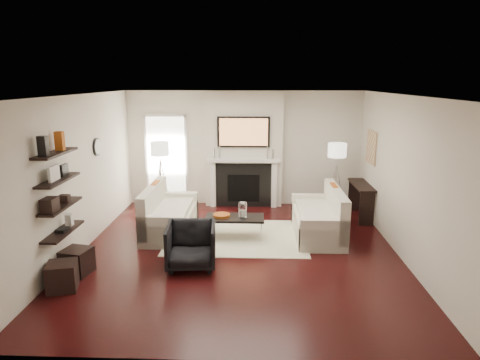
{
  "coord_description": "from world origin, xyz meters",
  "views": [
    {
      "loc": [
        0.29,
        -7.01,
        2.94
      ],
      "look_at": [
        0.0,
        0.6,
        1.15
      ],
      "focal_mm": 32.0,
      "sensor_mm": 36.0,
      "label": 1
    }
  ],
  "objects_px": {
    "ottoman_near": "(77,261)",
    "lamp_left_shade": "(160,149)",
    "armchair": "(191,243)",
    "lamp_right_shade": "(337,150)",
    "loveseat_left_base": "(171,222)",
    "coffee_table": "(235,218)",
    "loveseat_right_base": "(317,225)"
  },
  "relations": [
    {
      "from": "lamp_left_shade",
      "to": "lamp_right_shade",
      "type": "distance_m",
      "value": 3.9
    },
    {
      "from": "coffee_table",
      "to": "armchair",
      "type": "xyz_separation_m",
      "value": [
        -0.63,
        -1.3,
        -0.01
      ]
    },
    {
      "from": "coffee_table",
      "to": "armchair",
      "type": "distance_m",
      "value": 1.45
    },
    {
      "from": "lamp_right_shade",
      "to": "armchair",
      "type": "bearing_deg",
      "value": -134.14
    },
    {
      "from": "lamp_right_shade",
      "to": "ottoman_near",
      "type": "relative_size",
      "value": 1.0
    },
    {
      "from": "loveseat_right_base",
      "to": "lamp_left_shade",
      "type": "bearing_deg",
      "value": 156.62
    },
    {
      "from": "loveseat_right_base",
      "to": "lamp_left_shade",
      "type": "relative_size",
      "value": 4.5
    },
    {
      "from": "armchair",
      "to": "ottoman_near",
      "type": "distance_m",
      "value": 1.77
    },
    {
      "from": "lamp_right_shade",
      "to": "loveseat_right_base",
      "type": "bearing_deg",
      "value": -112.49
    },
    {
      "from": "loveseat_left_base",
      "to": "coffee_table",
      "type": "xyz_separation_m",
      "value": [
        1.28,
        -0.27,
        0.19
      ]
    },
    {
      "from": "coffee_table",
      "to": "lamp_left_shade",
      "type": "height_order",
      "value": "lamp_left_shade"
    },
    {
      "from": "loveseat_left_base",
      "to": "lamp_right_shade",
      "type": "xyz_separation_m",
      "value": [
        3.43,
        1.3,
        1.24
      ]
    },
    {
      "from": "loveseat_left_base",
      "to": "loveseat_right_base",
      "type": "relative_size",
      "value": 1.0
    },
    {
      "from": "loveseat_right_base",
      "to": "lamp_right_shade",
      "type": "xyz_separation_m",
      "value": [
        0.57,
        1.37,
        1.24
      ]
    },
    {
      "from": "armchair",
      "to": "lamp_right_shade",
      "type": "distance_m",
      "value": 4.14
    },
    {
      "from": "loveseat_right_base",
      "to": "coffee_table",
      "type": "height_order",
      "value": "same"
    },
    {
      "from": "armchair",
      "to": "ottoman_near",
      "type": "relative_size",
      "value": 1.97
    },
    {
      "from": "armchair",
      "to": "loveseat_right_base",
      "type": "bearing_deg",
      "value": 29.3
    },
    {
      "from": "armchair",
      "to": "lamp_right_shade",
      "type": "bearing_deg",
      "value": 41.11
    },
    {
      "from": "loveseat_left_base",
      "to": "armchair",
      "type": "relative_size",
      "value": 2.29
    },
    {
      "from": "lamp_left_shade",
      "to": "lamp_right_shade",
      "type": "bearing_deg",
      "value": -1.02
    },
    {
      "from": "coffee_table",
      "to": "lamp_left_shade",
      "type": "bearing_deg",
      "value": 136.87
    },
    {
      "from": "coffee_table",
      "to": "lamp_left_shade",
      "type": "distance_m",
      "value": 2.62
    },
    {
      "from": "loveseat_right_base",
      "to": "ottoman_near",
      "type": "relative_size",
      "value": 4.5
    },
    {
      "from": "loveseat_right_base",
      "to": "armchair",
      "type": "distance_m",
      "value": 2.68
    },
    {
      "from": "lamp_left_shade",
      "to": "armchair",
      "type": "bearing_deg",
      "value": -69.24
    },
    {
      "from": "lamp_left_shade",
      "to": "ottoman_near",
      "type": "xyz_separation_m",
      "value": [
        -0.62,
        -3.26,
        -1.25
      ]
    },
    {
      "from": "ottoman_near",
      "to": "lamp_left_shade",
      "type": "bearing_deg",
      "value": 79.24
    },
    {
      "from": "loveseat_left_base",
      "to": "coffee_table",
      "type": "bearing_deg",
      "value": -11.73
    },
    {
      "from": "loveseat_right_base",
      "to": "lamp_left_shade",
      "type": "distance_m",
      "value": 3.84
    },
    {
      "from": "loveseat_right_base",
      "to": "coffee_table",
      "type": "relative_size",
      "value": 1.64
    },
    {
      "from": "lamp_left_shade",
      "to": "coffee_table",
      "type": "bearing_deg",
      "value": -43.13
    }
  ]
}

